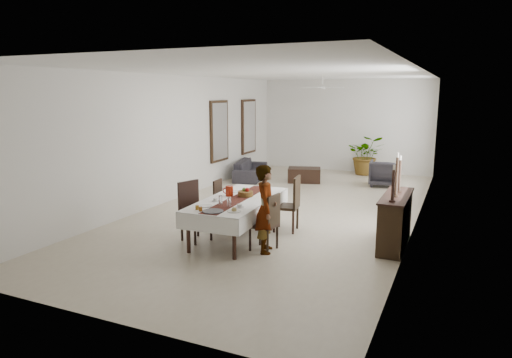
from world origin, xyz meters
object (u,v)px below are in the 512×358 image
object	(u,v)px
dining_table_top	(238,201)
sofa	(251,170)
woman	(266,209)
red_pitcher	(229,191)
sideboard_body	(395,222)

from	to	relation	value
dining_table_top	sofa	xyz separation A→B (m)	(-2.35, 5.63, -0.43)
woman	sofa	xyz separation A→B (m)	(-3.17, 6.17, -0.48)
red_pitcher	sofa	xyz separation A→B (m)	(-2.10, 5.50, -0.57)
dining_table_top	sideboard_body	world-z (taller)	sideboard_body
dining_table_top	woman	bearing A→B (deg)	-36.03
sofa	red_pitcher	bearing A→B (deg)	-173.08
woman	red_pitcher	bearing A→B (deg)	37.90
dining_table_top	red_pitcher	world-z (taller)	red_pitcher
dining_table_top	woman	distance (m)	0.98
dining_table_top	red_pitcher	xyz separation A→B (m)	(-0.26, 0.14, 0.14)
woman	sideboard_body	bearing A→B (deg)	-78.43
dining_table_top	sideboard_body	bearing A→B (deg)	11.18
dining_table_top	red_pitcher	bearing A→B (deg)	149.04
sideboard_body	sofa	distance (m)	7.17
sideboard_body	sofa	bearing A→B (deg)	136.37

